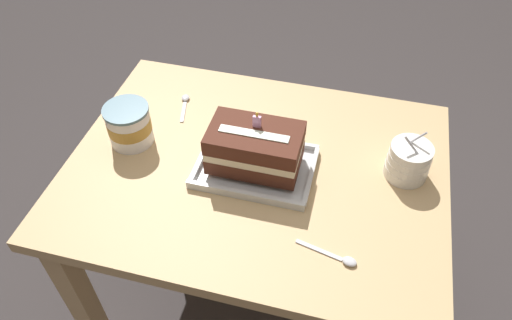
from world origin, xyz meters
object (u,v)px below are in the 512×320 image
Objects in this scene: foil_tray at (256,167)px; bowl_stack at (408,161)px; serving_spoon_near_tray at (342,259)px; serving_spoon_by_bowls at (185,101)px; birthday_cake at (256,148)px; ice_cream_tub at (129,125)px.

foil_tray is 2.17× the size of bowl_stack.
foil_tray is 0.34m from serving_spoon_near_tray.
serving_spoon_by_bowls is (-0.54, 0.44, -0.00)m from serving_spoon_near_tray.
serving_spoon_near_tray is (0.26, -0.22, -0.08)m from birthday_cake.
serving_spoon_near_tray is 1.19× the size of serving_spoon_by_bowls.
bowl_stack is (0.38, 0.08, -0.03)m from birthday_cake.
ice_cream_tub reaches higher than foil_tray.
foil_tray is at bearing -167.70° from bowl_stack.
foil_tray is at bearing 139.23° from serving_spoon_near_tray.
bowl_stack is 1.14× the size of ice_cream_tub.
serving_spoon_near_tray is at bearing -40.77° from birthday_cake.
foil_tray is 0.07m from birthday_cake.
birthday_cake is 1.59× the size of serving_spoon_near_tray.
bowl_stack is at bearing 12.30° from foil_tray.
foil_tray is 0.39m from bowl_stack.
foil_tray is 0.35m from serving_spoon_by_bowls.
serving_spoon_by_bowls is (-0.28, 0.22, -0.08)m from birthday_cake.
bowl_stack reaches higher than serving_spoon_near_tray.
serving_spoon_by_bowls is at bearing 66.70° from ice_cream_tub.
foil_tray is 0.37m from ice_cream_tub.
serving_spoon_by_bowls is at bearing 142.24° from foil_tray.
ice_cream_tub is 0.84× the size of serving_spoon_near_tray.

